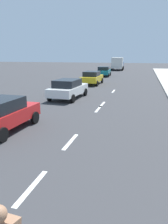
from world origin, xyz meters
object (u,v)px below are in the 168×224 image
Objects in this scene: parked_car_white at (68,88)px; parked_car_teal at (104,71)px; parked_car_yellow at (92,77)px; delivery_truck at (118,63)px; parked_car_red at (4,114)px.

parked_car_teal is at bearing 94.64° from parked_car_white.
delivery_truck reaches higher than parked_car_yellow.
parked_car_white is 35.12m from delivery_truck.
delivery_truck is at bearing 85.05° from parked_car_teal.
parked_car_white is at bearing -91.81° from parked_car_teal.
parked_car_red is 8.44m from parked_car_white.
parked_car_red is at bearing -92.97° from parked_car_teal.
parked_car_red is at bearing -90.52° from parked_car_yellow.
delivery_truck is at bearing 93.26° from parked_car_white.
parked_car_yellow is at bearing -92.57° from delivery_truck.
parked_car_red is 0.90× the size of parked_car_yellow.
parked_car_teal is at bearing 92.63° from parked_car_yellow.
parked_car_red and parked_car_teal have the same top height.
parked_car_white and parked_car_yellow have the same top height.
parked_car_white is (0.36, 8.43, 0.01)m from parked_car_red.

